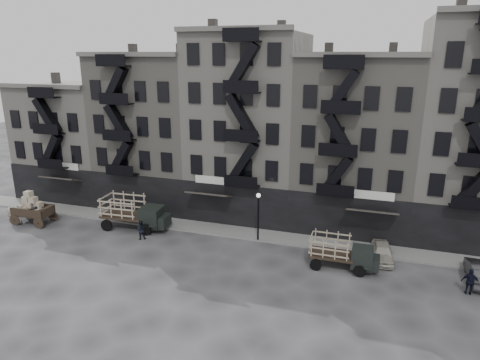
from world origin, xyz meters
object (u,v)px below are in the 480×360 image
(pedestrian_west, at_px, (37,216))
(policeman, at_px, (470,282))
(wagon, at_px, (31,205))
(stake_truck_west, at_px, (133,210))
(car_east, at_px, (382,252))
(car_far, at_px, (480,272))
(horse, at_px, (13,213))
(pedestrian_mid, at_px, (141,230))
(stake_truck_east, at_px, (342,250))

(pedestrian_west, height_order, policeman, policeman)
(wagon, bearing_deg, stake_truck_west, 9.53)
(car_east, bearing_deg, policeman, -37.73)
(policeman, bearing_deg, car_far, -114.35)
(car_far, height_order, pedestrian_west, pedestrian_west)
(horse, xyz_separation_m, policeman, (38.71, -0.87, 0.06))
(pedestrian_west, bearing_deg, stake_truck_west, -48.02)
(pedestrian_west, bearing_deg, wagon, 98.74)
(car_far, distance_m, pedestrian_mid, 26.16)
(car_east, relative_size, policeman, 2.07)
(pedestrian_west, bearing_deg, pedestrian_mid, -60.27)
(horse, height_order, stake_truck_west, stake_truck_west)
(stake_truck_east, bearing_deg, stake_truck_west, 174.49)
(stake_truck_east, xyz_separation_m, car_east, (2.88, 2.28, -0.78))
(car_east, bearing_deg, pedestrian_mid, -179.59)
(horse, bearing_deg, car_far, -87.41)
(horse, relative_size, stake_truck_east, 0.41)
(stake_truck_west, xyz_separation_m, pedestrian_west, (-8.86, -2.12, -0.82))
(stake_truck_west, relative_size, car_far, 1.43)
(stake_truck_west, relative_size, car_east, 1.63)
(wagon, bearing_deg, policeman, -2.89)
(horse, xyz_separation_m, stake_truck_east, (30.34, 0.21, 0.56))
(car_east, xyz_separation_m, policeman, (5.49, -3.35, 0.27))
(horse, height_order, pedestrian_mid, horse)
(stake_truck_east, bearing_deg, pedestrian_west, -179.25)
(pedestrian_west, xyz_separation_m, pedestrian_mid, (10.66, 0.23, -0.08))
(car_east, bearing_deg, horse, 177.90)
(pedestrian_west, bearing_deg, horse, 116.87)
(stake_truck_west, height_order, car_east, stake_truck_west)
(horse, bearing_deg, policeman, -90.39)
(stake_truck_east, distance_m, policeman, 8.45)
(pedestrian_mid, bearing_deg, pedestrian_west, -29.19)
(pedestrian_west, bearing_deg, stake_truck_east, -60.91)
(stake_truck_east, distance_m, pedestrian_mid, 16.77)
(stake_truck_west, bearing_deg, stake_truck_east, -9.15)
(car_far, distance_m, policeman, 2.29)
(wagon, height_order, pedestrian_west, wagon)
(stake_truck_east, relative_size, car_east, 1.31)
(stake_truck_west, xyz_separation_m, car_far, (27.94, -0.87, -1.02))
(pedestrian_mid, relative_size, policeman, 0.91)
(car_east, distance_m, pedestrian_west, 30.41)
(wagon, xyz_separation_m, car_east, (31.11, 2.27, -1.14))
(stake_truck_west, distance_m, car_east, 21.47)
(stake_truck_west, relative_size, pedestrian_west, 3.38)
(stake_truck_east, xyz_separation_m, policeman, (8.37, -1.07, -0.50))
(pedestrian_mid, height_order, policeman, policeman)
(stake_truck_west, relative_size, stake_truck_east, 1.24)
(stake_truck_east, bearing_deg, car_east, 38.48)
(car_east, distance_m, policeman, 6.44)
(stake_truck_east, relative_size, car_far, 1.15)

